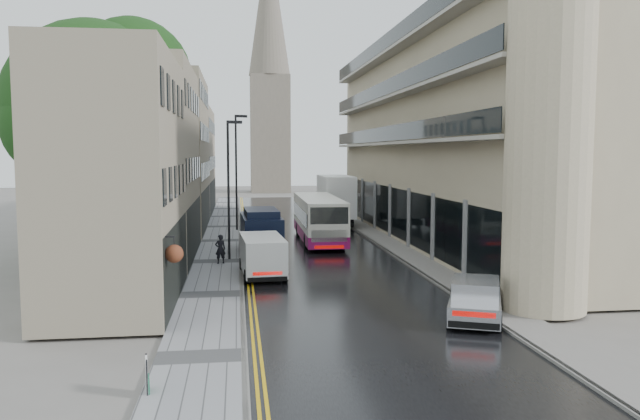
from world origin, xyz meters
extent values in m
plane|color=slate|center=(0.00, 0.00, 0.00)|extent=(200.00, 200.00, 0.00)
cube|color=black|center=(0.00, 27.50, 0.01)|extent=(9.00, 85.00, 0.02)
cube|color=gray|center=(-5.85, 27.50, 0.06)|extent=(2.70, 85.00, 0.12)
cube|color=slate|center=(5.40, 27.50, 0.06)|extent=(1.80, 85.00, 0.12)
imported|color=black|center=(-5.66, 18.37, 0.92)|extent=(0.66, 0.52, 1.60)
camera|label=1|loc=(-4.71, -15.89, 6.21)|focal=35.00mm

